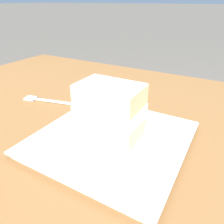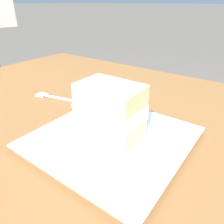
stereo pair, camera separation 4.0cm
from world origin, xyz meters
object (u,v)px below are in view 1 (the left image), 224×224
at_px(patio_table, 130,146).
at_px(cake_slice, 110,111).
at_px(dessert_fork, 48,101).
at_px(dessert_plate, 112,139).

height_order(patio_table, cake_slice, cake_slice).
height_order(patio_table, dessert_fork, dessert_fork).
xyz_separation_m(patio_table, dessert_fork, (-0.24, -0.05, 0.10)).
distance_m(dessert_plate, dessert_fork, 0.27).
height_order(dessert_plate, cake_slice, cake_slice).
bearing_deg(patio_table, dessert_fork, -168.21).
bearing_deg(dessert_fork, cake_slice, -17.09).
relative_size(patio_table, dessert_fork, 8.31).
relative_size(patio_table, cake_slice, 11.59).
bearing_deg(dessert_plate, cake_slice, 159.00).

